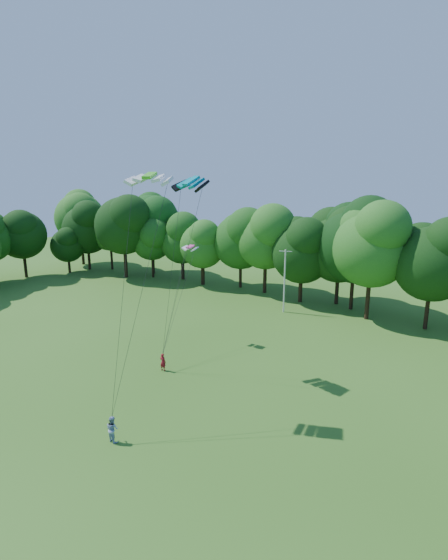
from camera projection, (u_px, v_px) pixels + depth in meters
The scene contains 9 objects.
ground at pixel (86, 455), 26.00m from camera, with size 160.00×160.00×0.00m, color #305D19.
utility_pole at pixel (285, 280), 51.65m from camera, with size 1.48×0.53×7.62m.
kite_flyer_left at pixel (163, 362), 36.92m from camera, with size 0.56×0.37×1.55m, color maroon.
kite_flyer_right at pixel (112, 429), 27.18m from camera, with size 0.83×0.65×1.71m, color #92A6CB.
kite_teal at pixel (191, 181), 34.31m from camera, with size 3.44×2.03×0.80m.
kite_green at pixel (150, 176), 28.32m from camera, with size 3.29×2.37×0.48m.
kite_pink at pixel (190, 247), 42.16m from camera, with size 1.61×0.79×0.29m.
tree_back_west at pixel (151, 215), 69.91m from camera, with size 10.59×10.59×15.40m.
tree_back_center at pixel (356, 237), 51.54m from camera, with size 9.84×9.84×14.31m.
Camera 1 is at (19.40, -14.41, 16.43)m, focal length 28.00 mm.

